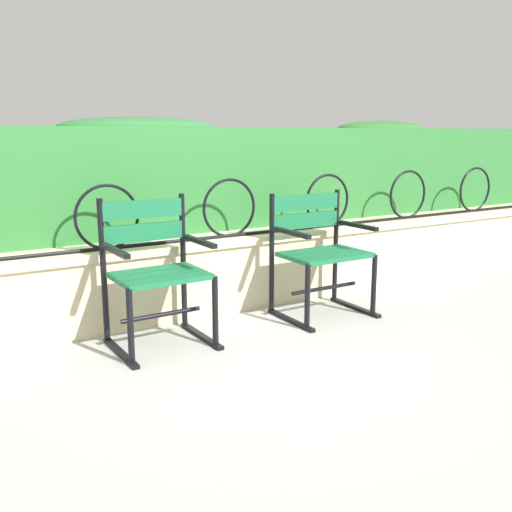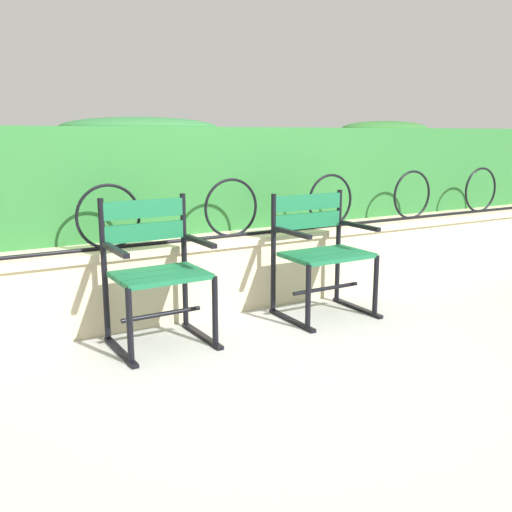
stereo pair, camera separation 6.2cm
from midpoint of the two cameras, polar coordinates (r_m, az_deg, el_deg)
ground_plane at (r=3.42m, az=0.87°, el=-9.52°), size 60.00×60.00×0.00m
stone_wall at (r=4.12m, az=-5.98°, el=-1.85°), size 8.18×0.41×0.54m
iron_arch_fence at (r=3.89m, az=-8.40°, el=3.98°), size 7.62×0.02×0.42m
hedge_row at (r=4.47m, az=-8.91°, el=7.90°), size 8.01×0.66×0.84m
park_chair_left at (r=3.49m, az=-10.55°, el=-1.24°), size 0.58×0.53×0.89m
park_chair_right at (r=4.04m, az=5.82°, el=0.66°), size 0.62×0.52×0.86m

